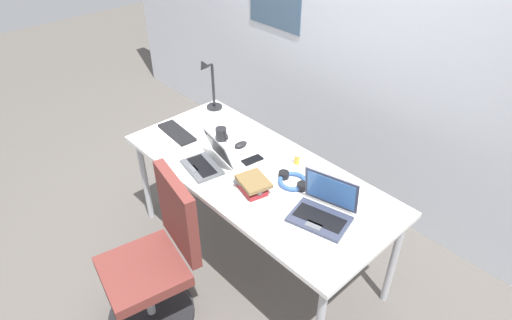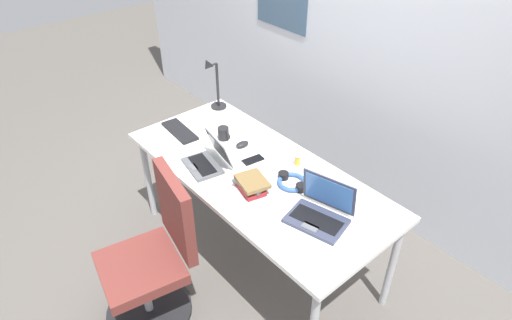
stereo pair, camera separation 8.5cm
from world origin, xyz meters
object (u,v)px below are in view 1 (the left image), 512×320
(computer_mouse, at_px, (241,145))
(laptop_far_corner, at_px, (207,161))
(pill_bottle, at_px, (297,158))
(office_chair, at_px, (157,267))
(desk_lamp, at_px, (209,86))
(coffee_mug, at_px, (221,134))
(external_keyboard, at_px, (177,133))
(laptop_near_lamp, at_px, (323,210))
(book_stack, at_px, (252,184))
(cell_phone, at_px, (252,160))
(headphones, at_px, (293,181))

(computer_mouse, bearing_deg, laptop_far_corner, -82.60)
(pill_bottle, distance_m, office_chair, 1.06)
(desk_lamp, relative_size, coffee_mug, 3.54)
(external_keyboard, relative_size, computer_mouse, 3.44)
(laptop_near_lamp, height_order, book_stack, laptop_near_lamp)
(external_keyboard, distance_m, cell_phone, 0.62)
(laptop_far_corner, bearing_deg, laptop_near_lamp, 12.69)
(computer_mouse, bearing_deg, laptop_near_lamp, -6.23)
(pill_bottle, distance_m, coffee_mug, 0.56)
(laptop_near_lamp, relative_size, office_chair, 0.37)
(computer_mouse, bearing_deg, book_stack, -30.23)
(laptop_far_corner, relative_size, external_keyboard, 0.92)
(coffee_mug, bearing_deg, laptop_far_corner, -55.55)
(external_keyboard, bearing_deg, pill_bottle, 27.83)
(computer_mouse, height_order, pill_bottle, pill_bottle)
(computer_mouse, bearing_deg, headphones, -0.93)
(laptop_far_corner, bearing_deg, office_chair, -70.54)
(headphones, bearing_deg, book_stack, -118.40)
(desk_lamp, distance_m, computer_mouse, 0.59)
(external_keyboard, relative_size, cell_phone, 2.43)
(desk_lamp, xyz_separation_m, headphones, (1.04, -0.20, -0.18))
(computer_mouse, xyz_separation_m, book_stack, (0.38, -0.25, 0.02))
(desk_lamp, distance_m, cell_phone, 0.77)
(desk_lamp, bearing_deg, computer_mouse, -17.65)
(laptop_far_corner, xyz_separation_m, book_stack, (0.36, 0.05, 0.00))
(computer_mouse, xyz_separation_m, headphones, (0.50, -0.03, -0.00))
(laptop_near_lamp, relative_size, headphones, 1.68)
(office_chair, bearing_deg, laptop_near_lamp, 50.70)
(laptop_far_corner, height_order, office_chair, office_chair)
(laptop_far_corner, relative_size, pill_bottle, 3.83)
(desk_lamp, height_order, coffee_mug, desk_lamp)
(laptop_far_corner, height_order, cell_phone, laptop_far_corner)
(external_keyboard, bearing_deg, cell_phone, 20.10)
(laptop_near_lamp, bearing_deg, headphones, 163.01)
(desk_lamp, bearing_deg, external_keyboard, -73.70)
(headphones, relative_size, book_stack, 0.93)
(computer_mouse, xyz_separation_m, pill_bottle, (0.38, 0.13, 0.02))
(external_keyboard, distance_m, computer_mouse, 0.48)
(desk_lamp, relative_size, laptop_near_lamp, 1.11)
(computer_mouse, relative_size, coffee_mug, 0.85)
(desk_lamp, relative_size, headphones, 1.87)
(cell_phone, distance_m, pill_bottle, 0.28)
(computer_mouse, bearing_deg, cell_phone, -14.18)
(desk_lamp, relative_size, computer_mouse, 4.17)
(pill_bottle, height_order, office_chair, office_chair)
(cell_phone, distance_m, headphones, 0.33)
(cell_phone, xyz_separation_m, headphones, (0.33, 0.02, 0.01))
(desk_lamp, distance_m, coffee_mug, 0.46)
(cell_phone, relative_size, coffee_mug, 1.20)
(headphones, bearing_deg, external_keyboard, -168.41)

